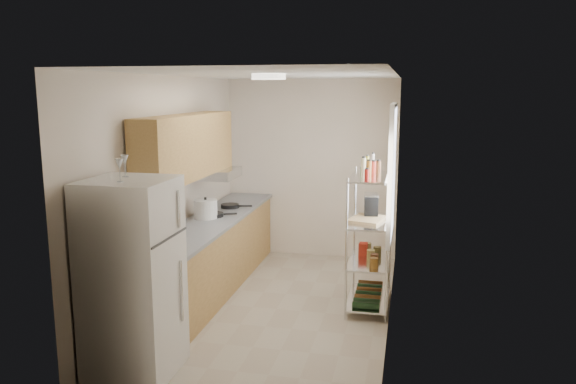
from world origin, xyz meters
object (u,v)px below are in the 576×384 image
object	(u,v)px
refrigerator	(133,278)
frying_pan_large	(213,215)
cutting_board	(368,219)
rice_cooker	(206,209)
espresso_machine	(371,205)

from	to	relation	value
refrigerator	frying_pan_large	size ratio (longest dim) A/B	6.40
refrigerator	cutting_board	distance (m)	2.68
refrigerator	cutting_board	bearing A→B (deg)	46.32
refrigerator	rice_cooker	xyz separation A→B (m)	(-0.13, 2.11, 0.16)
refrigerator	frying_pan_large	world-z (taller)	refrigerator
rice_cooker	cutting_board	size ratio (longest dim) A/B	0.64
cutting_board	espresso_machine	bearing A→B (deg)	82.69
frying_pan_large	espresso_machine	xyz separation A→B (m)	(1.94, -0.10, 0.22)
rice_cooker	cutting_board	world-z (taller)	rice_cooker
espresso_machine	frying_pan_large	bearing A→B (deg)	171.48
refrigerator	cutting_board	world-z (taller)	refrigerator
refrigerator	rice_cooker	world-z (taller)	refrigerator
rice_cooker	espresso_machine	xyz separation A→B (m)	(1.99, 0.01, 0.13)
frying_pan_large	cutting_board	size ratio (longest dim) A/B	0.60
cutting_board	rice_cooker	bearing A→B (deg)	174.99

